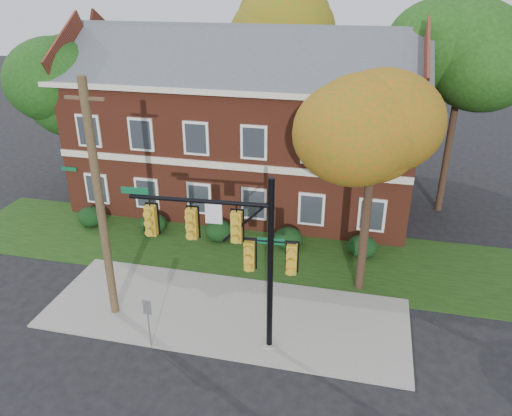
% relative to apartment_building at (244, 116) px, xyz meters
% --- Properties ---
extents(ground, '(120.00, 120.00, 0.00)m').
position_rel_apartment_building_xyz_m(ground, '(2.00, -11.95, -4.99)').
color(ground, black).
rests_on(ground, ground).
extents(sidewalk, '(14.00, 5.00, 0.08)m').
position_rel_apartment_building_xyz_m(sidewalk, '(2.00, -10.95, -4.95)').
color(sidewalk, gray).
rests_on(sidewalk, ground).
extents(grass_strip, '(30.00, 6.00, 0.04)m').
position_rel_apartment_building_xyz_m(grass_strip, '(2.00, -5.95, -4.97)').
color(grass_strip, '#193811').
rests_on(grass_strip, ground).
extents(apartment_building, '(18.80, 8.80, 9.74)m').
position_rel_apartment_building_xyz_m(apartment_building, '(0.00, 0.00, 0.00)').
color(apartment_building, maroon).
rests_on(apartment_building, ground).
extents(hedge_far_left, '(1.40, 1.26, 1.05)m').
position_rel_apartment_building_xyz_m(hedge_far_left, '(-7.00, -5.25, -4.46)').
color(hedge_far_left, black).
rests_on(hedge_far_left, ground).
extents(hedge_left, '(1.40, 1.26, 1.05)m').
position_rel_apartment_building_xyz_m(hedge_left, '(-3.50, -5.25, -4.46)').
color(hedge_left, black).
rests_on(hedge_left, ground).
extents(hedge_center, '(1.40, 1.26, 1.05)m').
position_rel_apartment_building_xyz_m(hedge_center, '(0.00, -5.25, -4.46)').
color(hedge_center, black).
rests_on(hedge_center, ground).
extents(hedge_right, '(1.40, 1.26, 1.05)m').
position_rel_apartment_building_xyz_m(hedge_right, '(3.50, -5.25, -4.46)').
color(hedge_right, black).
rests_on(hedge_right, ground).
extents(hedge_far_right, '(1.40, 1.26, 1.05)m').
position_rel_apartment_building_xyz_m(hedge_far_right, '(7.00, -5.25, -4.46)').
color(hedge_far_right, black).
rests_on(hedge_far_right, ground).
extents(tree_near_right, '(4.50, 4.25, 8.58)m').
position_rel_apartment_building_xyz_m(tree_near_right, '(7.22, -8.09, 1.68)').
color(tree_near_right, black).
rests_on(tree_near_right, ground).
extents(tree_left_rear, '(5.40, 5.10, 8.88)m').
position_rel_apartment_building_xyz_m(tree_left_rear, '(-9.73, -1.12, 1.69)').
color(tree_left_rear, black).
rests_on(tree_left_rear, ground).
extents(tree_right_rear, '(6.30, 5.95, 10.62)m').
position_rel_apartment_building_xyz_m(tree_right_rear, '(11.31, 0.86, 3.13)').
color(tree_right_rear, black).
rests_on(tree_right_rear, ground).
extents(tree_far_rear, '(6.84, 6.46, 11.52)m').
position_rel_apartment_building_xyz_m(tree_far_rear, '(1.34, 7.84, 3.86)').
color(tree_far_rear, black).
rests_on(tree_far_rear, ground).
extents(traffic_signal, '(5.77, 0.67, 6.45)m').
position_rel_apartment_building_xyz_m(traffic_signal, '(2.91, -12.53, -0.99)').
color(traffic_signal, gray).
rests_on(traffic_signal, ground).
extents(utility_pole, '(1.42, 0.31, 9.12)m').
position_rel_apartment_building_xyz_m(utility_pole, '(-2.21, -11.86, -0.36)').
color(utility_pole, '#43311F').
rests_on(utility_pole, ground).
extents(sign_post, '(0.29, 0.06, 2.02)m').
position_rel_apartment_building_xyz_m(sign_post, '(-0.00, -13.43, -3.62)').
color(sign_post, slate).
rests_on(sign_post, ground).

